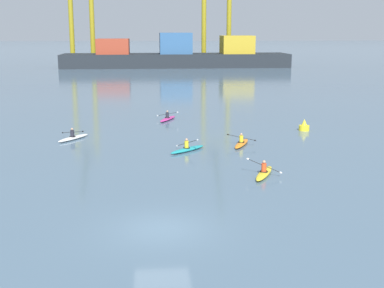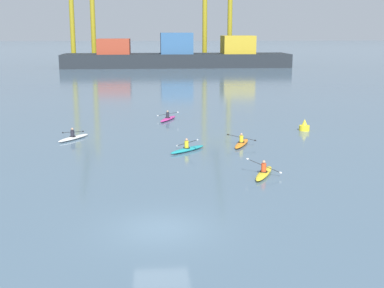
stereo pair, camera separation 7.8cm
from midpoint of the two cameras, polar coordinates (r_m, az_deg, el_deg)
name	(u,v)px [view 1 (the left image)]	position (r m, az deg, el deg)	size (l,w,h in m)	color
ground_plane	(162,229)	(22.79, -3.48, -9.34)	(800.00, 800.00, 0.00)	slate
container_barge	(177,56)	(121.84, -1.72, 9.70)	(52.32, 10.37, 7.86)	#1E2328
channel_buoy	(304,126)	(45.39, 12.24, 1.91)	(0.90, 0.90, 1.00)	yellow
kayak_teal	(187,149)	(36.80, -0.57, -0.54)	(2.89, 2.76, 1.05)	teal
kayak_magenta	(168,118)	(49.59, -2.75, 2.84)	(2.06, 3.34, 0.95)	#C13384
kayak_orange	(241,143)	(38.86, 5.43, 0.11)	(2.10, 3.36, 0.95)	orange
kayak_white	(73,137)	(41.78, -13.04, 0.71)	(2.38, 3.17, 0.95)	silver
kayak_yellow	(264,173)	(30.99, 7.89, -3.16)	(2.02, 3.34, 1.02)	yellow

